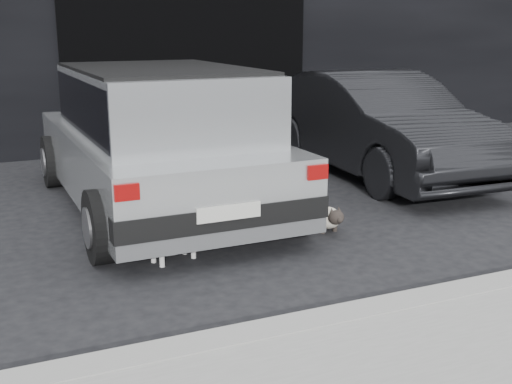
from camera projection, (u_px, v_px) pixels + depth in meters
name	position (u px, v px, depth m)	size (l,w,h in m)	color
ground	(222.00, 220.00, 6.60)	(80.00, 80.00, 0.00)	black
garage_opening	(190.00, 67.00, 10.19)	(4.00, 0.10, 2.60)	black
curb	(478.00, 292.00, 4.67)	(18.00, 0.25, 0.12)	gray
silver_hatchback	(158.00, 133.00, 6.79)	(2.11, 4.19, 1.54)	silver
second_car	(377.00, 124.00, 8.51)	(1.43, 4.11, 1.35)	black
cat_siamese	(323.00, 216.00, 6.28)	(0.30, 0.83, 0.28)	beige
cat_white	(177.00, 239.00, 5.45)	(0.76, 0.41, 0.37)	silver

